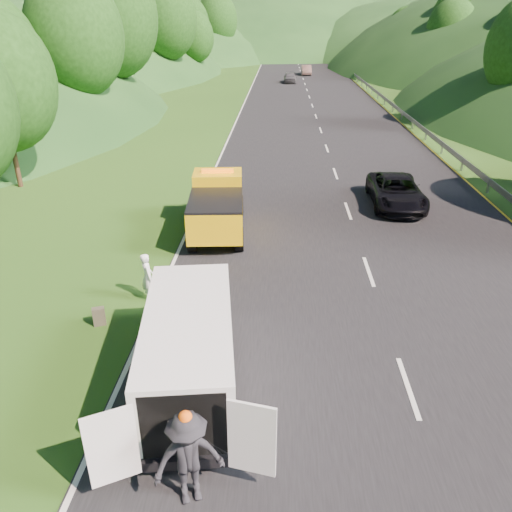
# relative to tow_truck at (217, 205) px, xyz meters

# --- Properties ---
(ground) EXTENTS (320.00, 320.00, 0.00)m
(ground) POSITION_rel_tow_truck_xyz_m (2.64, -7.39, -1.14)
(ground) COLOR #38661E
(ground) RESTS_ON ground
(road_surface) EXTENTS (14.00, 200.00, 0.02)m
(road_surface) POSITION_rel_tow_truck_xyz_m (5.64, 32.61, -1.13)
(road_surface) COLOR black
(road_surface) RESTS_ON ground
(guardrail) EXTENTS (0.06, 140.00, 1.52)m
(guardrail) POSITION_rel_tow_truck_xyz_m (12.94, 45.11, -1.14)
(guardrail) COLOR gray
(guardrail) RESTS_ON ground
(tree_line_left) EXTENTS (14.00, 140.00, 14.00)m
(tree_line_left) POSITION_rel_tow_truck_xyz_m (-16.36, 52.61, -1.14)
(tree_line_left) COLOR #2A601C
(tree_line_left) RESTS_ON ground
(tree_line_right) EXTENTS (14.00, 140.00, 14.00)m
(tree_line_right) POSITION_rel_tow_truck_xyz_m (25.64, 52.61, -1.14)
(tree_line_right) COLOR #2A601C
(tree_line_right) RESTS_ON ground
(hills_backdrop) EXTENTS (201.00, 288.60, 44.00)m
(hills_backdrop) POSITION_rel_tow_truck_xyz_m (9.14, 127.31, -1.14)
(hills_backdrop) COLOR #2D5B23
(hills_backdrop) RESTS_ON ground
(tow_truck) EXTENTS (2.41, 5.57, 2.34)m
(tow_truck) POSITION_rel_tow_truck_xyz_m (0.00, 0.00, 0.00)
(tow_truck) COLOR black
(tow_truck) RESTS_ON ground
(white_van) EXTENTS (3.29, 6.24, 2.12)m
(white_van) POSITION_rel_tow_truck_xyz_m (0.50, -9.60, 0.06)
(white_van) COLOR black
(white_van) RESTS_ON ground
(woman) EXTENTS (0.60, 0.68, 1.54)m
(woman) POSITION_rel_tow_truck_xyz_m (-1.50, -5.57, -1.14)
(woman) COLOR white
(woman) RESTS_ON ground
(child) EXTENTS (0.64, 0.66, 1.08)m
(child) POSITION_rel_tow_truck_xyz_m (0.30, -8.35, -1.14)
(child) COLOR tan
(child) RESTS_ON ground
(worker) EXTENTS (1.45, 1.14, 1.96)m
(worker) POSITION_rel_tow_truck_xyz_m (0.98, -12.64, -1.14)
(worker) COLOR black
(worker) RESTS_ON ground
(suitcase) EXTENTS (0.39, 0.30, 0.55)m
(suitcase) POSITION_rel_tow_truck_xyz_m (-2.58, -7.07, -0.87)
(suitcase) COLOR #4E493A
(suitcase) RESTS_ON ground
(passing_suv) EXTENTS (2.36, 4.93, 1.36)m
(passing_suv) POSITION_rel_tow_truck_xyz_m (7.90, 3.47, -1.14)
(passing_suv) COLOR black
(passing_suv) RESTS_ON ground
(dist_car_a) EXTENTS (1.60, 3.97, 1.35)m
(dist_car_a) POSITION_rel_tow_truck_xyz_m (3.68, 51.91, -1.14)
(dist_car_a) COLOR #424145
(dist_car_a) RESTS_ON ground
(dist_car_b) EXTENTS (1.45, 4.16, 1.37)m
(dist_car_b) POSITION_rel_tow_truck_xyz_m (6.32, 62.36, -1.14)
(dist_car_b) COLOR brown
(dist_car_b) RESTS_ON ground
(dist_car_c) EXTENTS (1.88, 4.63, 1.34)m
(dist_car_c) POSITION_rel_tow_truck_xyz_m (4.88, 86.03, -1.14)
(dist_car_c) COLOR #8D4657
(dist_car_c) RESTS_ON ground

